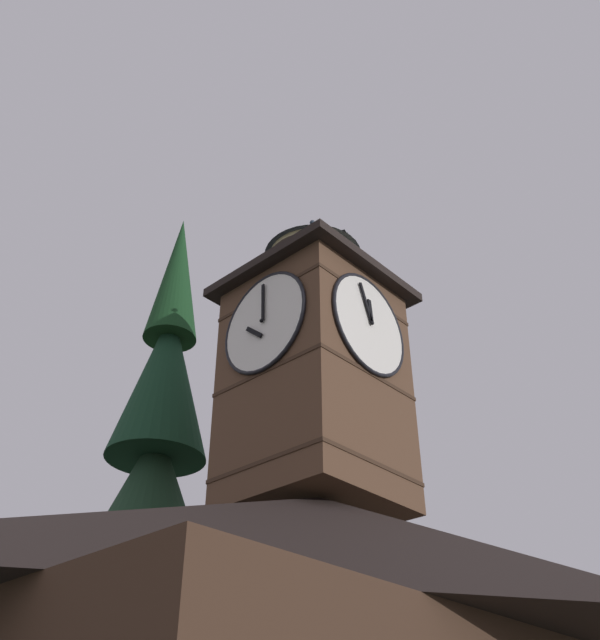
{
  "coord_description": "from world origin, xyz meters",
  "views": [
    {
      "loc": [
        10.74,
        7.43,
        1.55
      ],
      "look_at": [
        -1.34,
        -3.77,
        12.5
      ],
      "focal_mm": 40.33,
      "sensor_mm": 36.0,
      "label": 1
    }
  ],
  "objects_px": {
    "clock_tower": "(314,363)",
    "pine_tree_behind": "(145,547)",
    "moon": "(100,602)",
    "flying_bird_high": "(345,234)"
  },
  "relations": [
    {
      "from": "clock_tower",
      "to": "flying_bird_high",
      "type": "relative_size",
      "value": 18.14
    },
    {
      "from": "moon",
      "to": "flying_bird_high",
      "type": "relative_size",
      "value": 3.31
    },
    {
      "from": "flying_bird_high",
      "to": "clock_tower",
      "type": "bearing_deg",
      "value": 22.35
    },
    {
      "from": "clock_tower",
      "to": "flying_bird_high",
      "type": "xyz_separation_m",
      "value": [
        -3.23,
        -1.33,
        7.21
      ]
    },
    {
      "from": "clock_tower",
      "to": "flying_bird_high",
      "type": "height_order",
      "value": "flying_bird_high"
    },
    {
      "from": "clock_tower",
      "to": "pine_tree_behind",
      "type": "bearing_deg",
      "value": -84.4
    },
    {
      "from": "moon",
      "to": "flying_bird_high",
      "type": "xyz_separation_m",
      "value": [
        15.69,
        37.06,
        4.57
      ]
    },
    {
      "from": "pine_tree_behind",
      "to": "moon",
      "type": "xyz_separation_m",
      "value": [
        -19.49,
        -32.61,
        6.41
      ]
    },
    {
      "from": "flying_bird_high",
      "to": "moon",
      "type": "bearing_deg",
      "value": -112.95
    },
    {
      "from": "clock_tower",
      "to": "flying_bird_high",
      "type": "bearing_deg",
      "value": -157.65
    }
  ]
}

